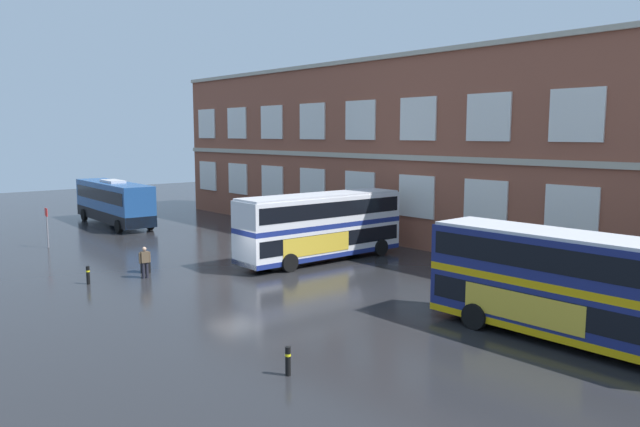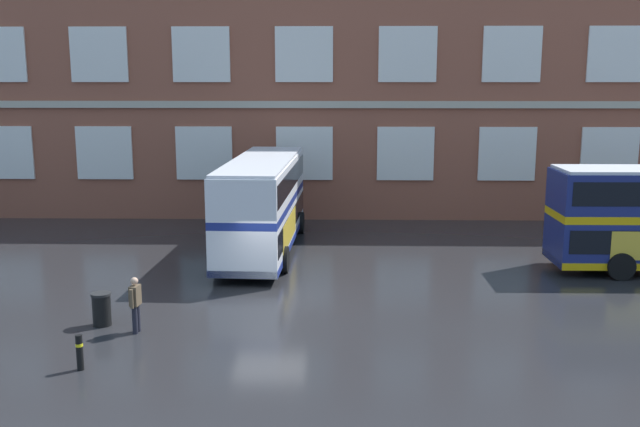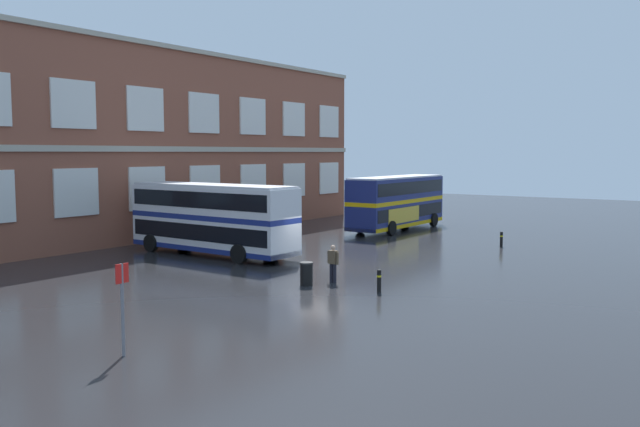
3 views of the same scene
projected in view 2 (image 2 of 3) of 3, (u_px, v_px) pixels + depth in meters
ground_plane at (274, 283)px, 26.34m from camera, size 120.00×120.00×0.00m
brick_terminal_building at (261, 97)px, 40.88m from camera, size 52.92×8.19×13.00m
double_decker_near at (263, 203)px, 30.69m from camera, size 3.18×11.09×4.07m
waiting_passenger at (135, 302)px, 21.07m from camera, size 0.29×0.64×1.70m
station_litter_bin at (102, 309)px, 21.77m from camera, size 0.60×0.60×1.03m
safety_bollard_east at (80, 352)px, 18.44m from camera, size 0.19×0.19×0.95m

